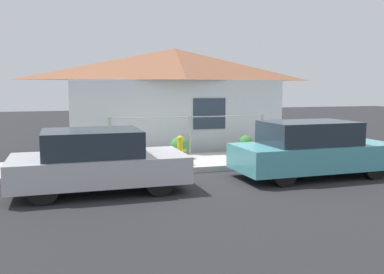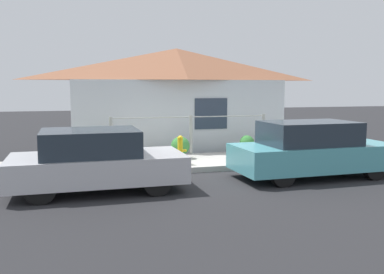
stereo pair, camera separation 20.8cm
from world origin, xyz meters
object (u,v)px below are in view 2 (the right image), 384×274
at_px(car_left, 96,161).
at_px(car_right, 312,150).
at_px(fire_hydrant, 180,149).
at_px(potted_plant_near_hydrant, 180,146).
at_px(potted_plant_corner, 247,144).
at_px(potted_plant_by_fence, 91,149).

relative_size(car_left, car_right, 0.91).
bearing_deg(fire_hydrant, car_left, -142.42).
bearing_deg(potted_plant_near_hydrant, fire_hydrant, -104.22).
height_order(potted_plant_near_hydrant, potted_plant_corner, potted_plant_near_hydrant).
distance_m(car_left, potted_plant_by_fence, 2.82).
relative_size(car_right, potted_plant_near_hydrant, 6.30).
bearing_deg(potted_plant_near_hydrant, potted_plant_corner, 10.17).
bearing_deg(potted_plant_by_fence, potted_plant_corner, 3.25).
distance_m(fire_hydrant, potted_plant_by_fence, 2.51).
relative_size(car_left, potted_plant_corner, 6.57).
distance_m(fire_hydrant, potted_plant_near_hydrant, 0.96).
height_order(fire_hydrant, potted_plant_corner, fire_hydrant).
xyz_separation_m(car_left, potted_plant_near_hydrant, (2.52, 2.68, -0.16)).
bearing_deg(potted_plant_near_hydrant, car_right, -45.47).
distance_m(fire_hydrant, potted_plant_corner, 2.80).
xyz_separation_m(car_left, car_right, (5.16, -0.00, 0.02)).
xyz_separation_m(car_right, potted_plant_near_hydrant, (-2.64, 2.69, -0.18)).
bearing_deg(car_left, potted_plant_by_fence, 89.16).
xyz_separation_m(potted_plant_by_fence, potted_plant_corner, (4.74, 0.27, -0.06)).
bearing_deg(car_right, potted_plant_corner, 96.05).
bearing_deg(fire_hydrant, car_right, -31.41).
height_order(fire_hydrant, potted_plant_by_fence, fire_hydrant).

